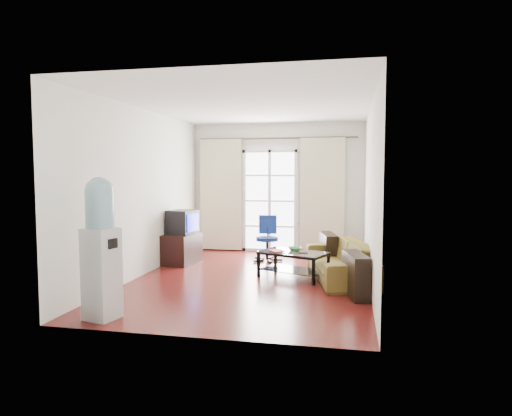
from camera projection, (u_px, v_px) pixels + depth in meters
The scene contains 20 objects.
floor at pixel (251, 279), 7.16m from camera, with size 5.20×5.20×0.00m, color maroon.
ceiling at pixel (251, 105), 6.95m from camera, with size 5.20×5.20×0.00m, color white.
wall_back at pixel (277, 188), 9.60m from camera, with size 3.60×0.02×2.70m, color white.
wall_front at pixel (195, 205), 4.52m from camera, with size 3.60×0.02×2.70m, color white.
wall_left at pixel (143, 192), 7.42m from camera, with size 0.02×5.20×2.70m, color white.
wall_right at pixel (371, 195), 6.70m from camera, with size 0.02×5.20×2.70m, color white.
french_door at pixel (270, 201), 9.59m from camera, with size 1.16×0.06×2.15m.
curtain_rod at pixel (277, 138), 9.42m from camera, with size 0.04×0.04×3.30m, color #4C3F2D.
curtain_left at pixel (221, 195), 9.73m from camera, with size 0.90×0.07×2.35m, color beige.
curtain_right at pixel (322, 196), 9.30m from camera, with size 0.90×0.07×2.35m, color beige.
radiator at pixel (314, 238), 9.42m from camera, with size 0.64×0.12×0.64m, color gray.
sofa at pixel (340, 260), 7.18m from camera, with size 1.22×2.14×0.59m, color olive.
coffee_table at pixel (293, 261), 7.24m from camera, with size 1.18×0.93×0.42m.
bowl at pixel (295, 249), 7.33m from camera, with size 0.22×0.22×0.05m, color green.
book at pixel (271, 251), 7.20m from camera, with size 0.29×0.31×0.02m, color #952D12.
remote at pixel (303, 253), 7.09m from camera, with size 0.14×0.04×0.02m, color black.
tv_stand at pixel (181, 249), 8.39m from camera, with size 0.50×0.75×0.55m, color black.
crt_tv at pixel (182, 222), 8.37m from camera, with size 0.55×0.56×0.44m.
task_chair at pixel (267, 248), 8.64m from camera, with size 0.64×0.64×0.86m.
water_cooler at pixel (101, 245), 5.16m from camera, with size 0.40×0.40×1.62m.
Camera 1 is at (1.50, -6.89, 1.67)m, focal length 32.00 mm.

